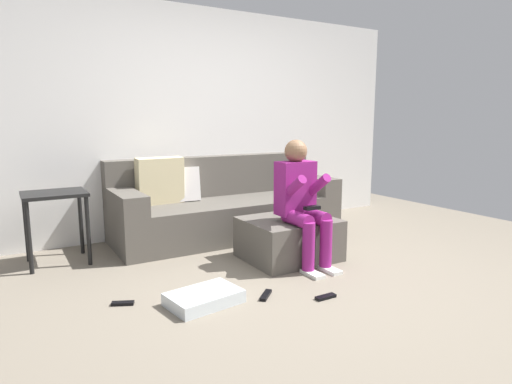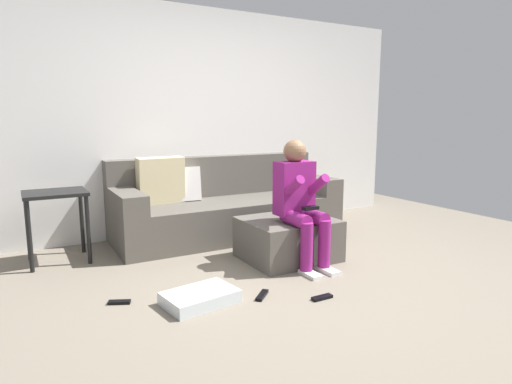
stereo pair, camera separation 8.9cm
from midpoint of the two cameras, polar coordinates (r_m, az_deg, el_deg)
The scene contains 10 objects.
ground_plane at distance 3.41m, azimuth 9.15°, elevation -12.41°, with size 6.85×6.85×0.00m, color slate.
wall_back at distance 5.08m, azimuth -6.28°, elevation 9.13°, with size 5.27×0.10×2.47m, color white.
couch_sectional at distance 4.81m, azimuth -3.61°, elevation -1.93°, with size 2.45×0.88×0.88m.
ottoman at distance 4.03m, azimuth 4.81°, elevation -6.10°, with size 0.79×0.68×0.37m, color #59544C.
person_seated at distance 3.80m, azimuth 6.42°, elevation -0.72°, with size 0.33×0.59×1.09m.
storage_bin at distance 3.14m, azimuth -6.48°, elevation -13.48°, with size 0.49×0.32×0.09m, color silver.
side_table at distance 4.22m, azimuth -24.10°, elevation -1.48°, with size 0.52×0.44×0.64m.
remote_near_ottoman at distance 3.25m, azimuth 9.40°, elevation -13.41°, with size 0.16×0.05×0.02m, color black.
remote_by_storage_bin at distance 3.24m, azimuth 1.61°, elevation -13.29°, with size 0.18×0.05×0.02m, color black.
remote_under_side_table at distance 3.26m, azimuth -16.61°, elevation -13.59°, with size 0.15×0.05×0.02m, color black.
Camera 2 is at (-1.95, -2.49, 1.27)m, focal length 30.71 mm.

